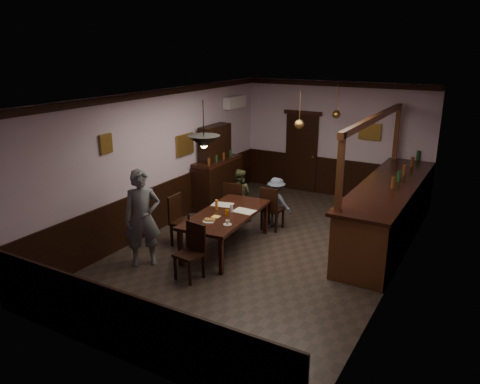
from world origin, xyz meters
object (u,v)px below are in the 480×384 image
Objects in this scene: bar_counter at (388,211)px; pendant_iron at (204,142)px; chair_far_right at (271,207)px; chair_side at (180,218)px; chair_near at (192,249)px; person_seated_left at (239,195)px; sideboard at (217,174)px; pendant_brass_far at (336,114)px; pendant_brass_mid at (299,124)px; person_standing at (142,218)px; coffee_cup at (228,222)px; person_seated_right at (276,202)px; soda_can at (227,213)px; dining_table at (226,216)px; chair_far_left at (234,201)px.

bar_counter is 4.15m from pendant_iron.
chair_side is (-1.26, -1.57, 0.02)m from chair_far_right.
person_seated_left is at bearing 111.09° from chair_near.
sideboard is 3.22m from pendant_brass_far.
chair_far_right is at bearing -137.29° from pendant_brass_mid.
coffee_cup is (1.31, 0.80, -0.10)m from person_standing.
person_seated_right is (1.28, 2.91, -0.34)m from person_standing.
chair_side is 2.06m from pendant_iron.
person_seated_left is 3.26m from bar_counter.
soda_can is 0.15× the size of pendant_iron.
coffee_cup is at bearing -132.44° from bar_counter.
chair_far_right is 1.21× the size of pendant_brass_far.
pendant_brass_far is (1.88, 3.73, 1.74)m from chair_side.
person_standing is 3.74m from pendant_brass_mid.
chair_near is (-0.22, -2.62, -0.01)m from chair_far_right.
person_seated_right is 2.64m from pendant_brass_far.
person_seated_right is at bearing -178.85° from person_seated_left.
bar_counter is (2.65, 1.99, -0.04)m from dining_table.
dining_table is 2.31× the size of chair_far_left.
person_seated_left reaches higher than soda_can.
person_seated_right reaches higher than soda_can.
soda_can reaches higher than dining_table.
chair_side is 12.82× the size of coffee_cup.
sideboard reaches higher than dining_table.
person_seated_left is 0.90m from person_seated_right.
person_seated_left reaches higher than dining_table.
chair_far_left reaches higher than coffee_cup.
chair_side reaches higher than chair_far_left.
chair_far_right is at bearing -43.03° from chair_side.
chair_side reaches higher than coffee_cup.
person_standing is 2.21× the size of pendant_brass_far.
chair_side is at bearing -116.74° from pendant_brass_far.
sideboard is 2.49× the size of pendant_iron.
chair_far_left reaches higher than chair_near.
pendant_brass_mid is at bearing -175.69° from person_seated_left.
person_standing is 2.21× the size of pendant_brass_mid.
dining_table is 18.92× the size of soda_can.
sideboard is at bearing 121.45° from coffee_cup.
chair_far_right is 1.84m from coffee_cup.
sideboard is (-1.64, 2.23, -0.00)m from soda_can.
sideboard is 2.49× the size of pendant_brass_mid.
person_seated_left reaches higher than chair_far_right.
pendant_iron is (1.61, -2.91, 1.49)m from sideboard.
chair_far_right is 2.07m from sideboard.
pendant_brass_far reaches higher than chair_near.
person_seated_right reaches higher than dining_table.
person_seated_left is at bearing 110.64° from dining_table.
chair_far_left is at bearing 113.57° from dining_table.
person_standing is at bearing 65.44° from chair_far_right.
person_seated_left is 15.03× the size of coffee_cup.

